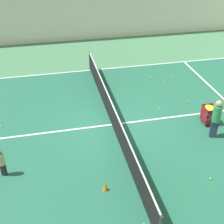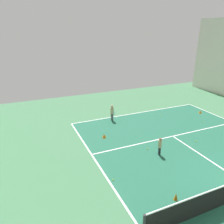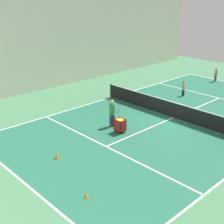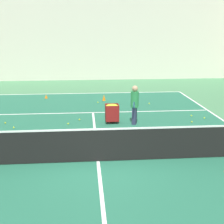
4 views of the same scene
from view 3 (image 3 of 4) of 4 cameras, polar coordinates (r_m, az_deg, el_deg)
name	(u,v)px [view 3 (image 3 of 4)]	position (r m, az deg, el deg)	size (l,w,h in m)	color
ground_plane	(173,118)	(20.79, 11.09, -1.06)	(36.61, 36.61, 0.00)	#477F56
court_playing_area	(173,118)	(20.79, 11.09, -1.05)	(11.74, 21.59, 0.00)	#23664C
line_baseline_far	(23,182)	(14.32, -15.92, -12.24)	(11.74, 0.10, 0.00)	white
line_sideline_right	(112,97)	(24.40, -0.09, 2.69)	(0.10, 21.59, 0.00)	white
line_service_near	(219,98)	(25.61, 18.94, 2.42)	(11.74, 0.10, 0.00)	white
line_service_far	(106,147)	(16.69, -1.08, -6.33)	(11.74, 0.10, 0.00)	white
line_centre_service	(173,118)	(20.78, 11.09, -1.05)	(0.10, 11.87, 0.00)	white
hall_enclosure_right	(67,38)	(27.73, -8.26, 13.25)	(0.15, 32.91, 8.06)	silver
tennis_net	(174,110)	(20.59, 11.19, 0.39)	(12.04, 0.10, 1.09)	#2D2D33
player_near_baseline	(216,74)	(30.25, 18.48, 6.68)	(0.27, 0.58, 1.30)	#4C4C56
coach_at_net	(112,111)	(18.76, 0.01, 0.12)	(0.44, 0.70, 1.71)	#2D3351
child_midcourt	(183,88)	(25.19, 12.92, 4.22)	(0.28, 0.28, 1.09)	black
ball_cart	(120,123)	(18.09, 1.46, -2.01)	(0.59, 0.50, 0.85)	maroon
training_cone_0	(57,156)	(15.69, -10.09, -7.87)	(0.20, 0.20, 0.35)	orange
training_cone_1	(141,99)	(23.65, 5.36, 2.41)	(0.17, 0.17, 0.33)	orange
training_cone_2	(86,195)	(12.89, -4.80, -14.92)	(0.19, 0.19, 0.23)	orange
training_cone_3	(184,81)	(29.10, 12.99, 5.46)	(0.27, 0.27, 0.27)	orange
tennis_ball_0	(103,111)	(21.45, -1.72, 0.15)	(0.07, 0.07, 0.07)	yellow
tennis_ball_1	(185,163)	(15.51, 13.12, -9.07)	(0.07, 0.07, 0.07)	yellow
tennis_ball_2	(146,142)	(17.20, 6.17, -5.46)	(0.07, 0.07, 0.07)	yellow
tennis_ball_3	(202,156)	(16.38, 16.19, -7.68)	(0.07, 0.07, 0.07)	yellow
tennis_ball_4	(71,157)	(15.75, -7.57, -8.17)	(0.07, 0.07, 0.07)	yellow
tennis_ball_5	(72,114)	(21.20, -7.39, -0.28)	(0.07, 0.07, 0.07)	yellow
tennis_ball_6	(48,136)	(18.12, -11.60, -4.37)	(0.07, 0.07, 0.07)	yellow
tennis_ball_7	(70,117)	(20.60, -7.64, -0.93)	(0.07, 0.07, 0.07)	yellow
tennis_ball_8	(132,142)	(17.09, 3.67, -5.56)	(0.07, 0.07, 0.07)	yellow
tennis_ball_9	(159,132)	(18.54, 8.53, -3.55)	(0.07, 0.07, 0.07)	yellow
tennis_ball_10	(218,134)	(19.08, 18.77, -3.76)	(0.07, 0.07, 0.07)	yellow
tennis_ball_11	(221,104)	(24.18, 19.32, 1.38)	(0.07, 0.07, 0.07)	yellow
tennis_ball_12	(142,89)	(26.53, 5.45, 4.18)	(0.07, 0.07, 0.07)	yellow
tennis_ball_13	(185,93)	(26.15, 13.28, 3.46)	(0.07, 0.07, 0.07)	yellow
tennis_ball_14	(184,154)	(16.29, 13.05, -7.52)	(0.07, 0.07, 0.07)	yellow
tennis_ball_17	(200,136)	(18.41, 15.76, -4.33)	(0.07, 0.07, 0.07)	yellow
tennis_ball_18	(118,98)	(24.16, 1.17, 2.58)	(0.07, 0.07, 0.07)	yellow
tennis_ball_20	(85,115)	(20.92, -4.88, -0.47)	(0.07, 0.07, 0.07)	yellow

